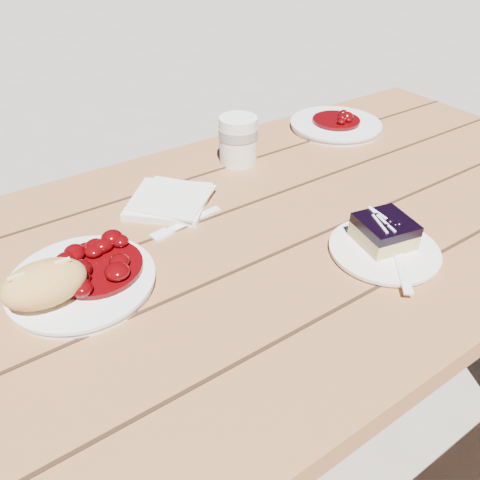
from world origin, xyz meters
TOP-DOWN VIEW (x-y plane):
  - ground at (0.00, 0.00)m, footprint 60.00×60.00m
  - picnic_table at (0.00, -0.00)m, footprint 2.00×1.55m
  - main_plate at (-0.18, 0.03)m, footprint 0.23×0.23m
  - goulash_stew at (-0.15, 0.03)m, footprint 0.14×0.14m
  - bread_roll at (-0.23, 0.01)m, footprint 0.13×0.09m
  - dessert_plate at (0.29, -0.18)m, footprint 0.18×0.18m
  - blueberry_cake at (0.30, -0.17)m, footprint 0.10×0.10m
  - fork_dessert at (0.27, -0.24)m, footprint 0.12×0.14m
  - coffee_cup at (0.27, 0.25)m, footprint 0.09×0.09m
  - napkin_stack at (0.05, 0.17)m, footprint 0.21×0.21m
  - fork_table at (0.06, 0.09)m, footprint 0.16×0.05m
  - second_plate at (0.60, 0.27)m, footprint 0.24×0.24m
  - second_stew at (0.60, 0.27)m, footprint 0.13×0.13m

SIDE VIEW (x-z plane):
  - ground at x=0.00m, z-range 0.00..0.00m
  - picnic_table at x=0.00m, z-range 0.21..0.96m
  - fork_table at x=0.06m, z-range 0.75..0.75m
  - dessert_plate at x=0.29m, z-range 0.75..0.76m
  - napkin_stack at x=0.05m, z-range 0.75..0.76m
  - main_plate at x=-0.18m, z-range 0.75..0.77m
  - second_plate at x=0.60m, z-range 0.75..0.77m
  - fork_dessert at x=0.27m, z-range 0.76..0.76m
  - blueberry_cake at x=0.30m, z-range 0.76..0.81m
  - goulash_stew at x=-0.15m, z-range 0.77..0.81m
  - second_stew at x=0.60m, z-range 0.77..0.81m
  - bread_roll at x=-0.23m, z-range 0.77..0.83m
  - coffee_cup at x=0.27m, z-range 0.75..0.86m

